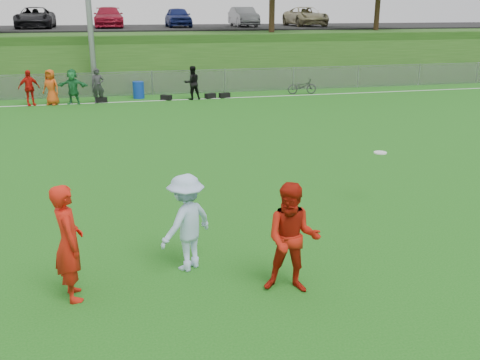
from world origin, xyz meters
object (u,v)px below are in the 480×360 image
object	(u,v)px
bicycle	(302,86)
player_red_center	(293,239)
recycling_bin	(139,90)
frisbee	(380,153)
player_red_left	(69,243)
player_blue	(187,223)

from	to	relation	value
bicycle	player_red_center	bearing A→B (deg)	163.01
recycling_bin	bicycle	size ratio (longest dim) A/B	0.54
player_red_center	bicycle	distance (m)	21.43
frisbee	recycling_bin	size ratio (longest dim) A/B	0.35
player_red_center	bicycle	bearing A→B (deg)	90.02
player_red_left	recycling_bin	distance (m)	20.21
player_red_left	bicycle	xyz separation A→B (m)	(10.92, 19.49, -0.55)
player_red_center	recycling_bin	xyz separation A→B (m)	(-1.36, 20.70, -0.51)
player_red_left	bicycle	world-z (taller)	player_red_left
recycling_bin	player_red_left	bearing A→B (deg)	-96.17
frisbee	recycling_bin	bearing A→B (deg)	105.30
player_blue	bicycle	distance (m)	20.92
player_red_center	player_blue	xyz separation A→B (m)	(-1.57, 1.21, -0.05)
player_red_center	frisbee	xyz separation A→B (m)	(3.35, 3.49, 0.33)
player_red_center	recycling_bin	world-z (taller)	player_red_center
player_blue	bicycle	bearing A→B (deg)	-152.74
player_red_center	frisbee	bearing A→B (deg)	66.44
bicycle	recycling_bin	bearing A→B (deg)	89.30
player_red_left	player_blue	world-z (taller)	player_red_left
player_blue	recycling_bin	xyz separation A→B (m)	(0.21, 19.49, -0.46)
player_red_left	player_red_center	size ratio (longest dim) A/B	1.03
recycling_bin	player_red_center	bearing A→B (deg)	-86.24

